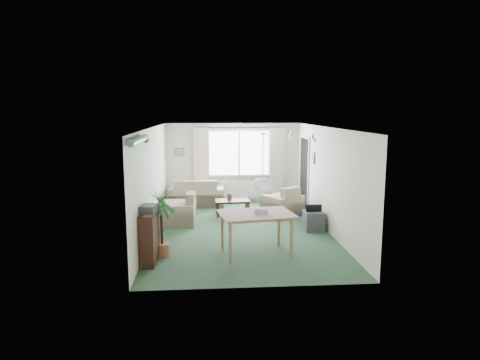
{
  "coord_description": "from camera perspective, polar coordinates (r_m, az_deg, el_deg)",
  "views": [
    {
      "loc": [
        -0.77,
        -9.63,
        2.78
      ],
      "look_at": [
        0.0,
        0.3,
        1.15
      ],
      "focal_mm": 32.0,
      "sensor_mm": 36.0,
      "label": 1
    }
  ],
  "objects": [
    {
      "name": "sofa",
      "position": [
        12.62,
        -5.85,
        -1.65
      ],
      "size": [
        1.59,
        0.86,
        0.79
      ],
      "primitive_type": "cube",
      "rotation": [
        0.0,
        0.0,
        3.13
      ],
      "color": "beige",
      "rests_on": "ground"
    },
    {
      "name": "pendant_lamp",
      "position": [
        7.51,
        3.05,
        -0.69
      ],
      "size": [
        0.36,
        0.36,
        0.36
      ],
      "primitive_type": "sphere",
      "color": "white"
    },
    {
      "name": "pet_bed",
      "position": [
        11.72,
        7.63,
        -4.25
      ],
      "size": [
        0.56,
        0.56,
        0.1
      ],
      "primitive_type": "cylinder",
      "rotation": [
        0.0,
        0.0,
        -0.08
      ],
      "color": "navy",
      "rests_on": "ground"
    },
    {
      "name": "window",
      "position": [
        12.96,
        -0.12,
        3.63
      ],
      "size": [
        1.8,
        0.03,
        1.3
      ],
      "primitive_type": "cube",
      "color": "white"
    },
    {
      "name": "armchair_corner",
      "position": [
        11.52,
        5.65,
        -2.71
      ],
      "size": [
        1.19,
        1.17,
        0.78
      ],
      "primitive_type": "cube",
      "rotation": [
        0.0,
        0.0,
        3.71
      ],
      "color": "beige",
      "rests_on": "ground"
    },
    {
      "name": "tinsel_garland",
      "position": [
        7.44,
        -13.38,
        5.19
      ],
      "size": [
        1.6,
        1.6,
        0.12
      ],
      "primitive_type": "cylinder",
      "color": "#196626"
    },
    {
      "name": "dining_table",
      "position": [
        8.36,
        2.14,
        -7.25
      ],
      "size": [
        1.41,
        1.05,
        0.8
      ],
      "primitive_type": "cube",
      "rotation": [
        0.0,
        0.0,
        0.16
      ],
      "color": "tan",
      "rests_on": "ground"
    },
    {
      "name": "curtain_rod",
      "position": [
        12.83,
        -0.09,
        7.01
      ],
      "size": [
        2.6,
        0.03,
        0.03
      ],
      "primitive_type": "cube",
      "color": "black"
    },
    {
      "name": "bookshelf",
      "position": [
        8.08,
        -11.96,
        -7.51
      ],
      "size": [
        0.29,
        0.78,
        0.95
      ],
      "primitive_type": "cube",
      "rotation": [
        0.0,
        0.0,
        -0.04
      ],
      "color": "black",
      "rests_on": "ground"
    },
    {
      "name": "bauble_cluster_b",
      "position": [
        9.65,
        9.85,
        5.83
      ],
      "size": [
        0.2,
        0.2,
        0.2
      ],
      "primitive_type": "sphere",
      "color": "silver"
    },
    {
      "name": "ground",
      "position": [
        10.06,
        0.13,
        -6.76
      ],
      "size": [
        6.5,
        6.5,
        0.0
      ],
      "primitive_type": "plane",
      "color": "#2A472F"
    },
    {
      "name": "bauble_cluster_a",
      "position": [
        10.75,
        6.72,
        6.24
      ],
      "size": [
        0.2,
        0.2,
        0.2
      ],
      "primitive_type": "sphere",
      "color": "silver"
    },
    {
      "name": "tv_cube",
      "position": [
        10.2,
        9.77,
        -5.38
      ],
      "size": [
        0.44,
        0.49,
        0.44
      ],
      "primitive_type": "cube",
      "rotation": [
        0.0,
        0.0,
        0.0
      ],
      "color": "#343338",
      "rests_on": "ground"
    },
    {
      "name": "hifi_box",
      "position": [
        7.94,
        -12.14,
        -3.77
      ],
      "size": [
        0.34,
        0.4,
        0.14
      ],
      "primitive_type": "cube",
      "rotation": [
        0.0,
        0.0,
        -0.2
      ],
      "color": "#333338",
      "rests_on": "bookshelf"
    },
    {
      "name": "doorway",
      "position": [
        12.28,
        8.59,
        0.85
      ],
      "size": [
        0.03,
        0.95,
        2.0
      ],
      "primitive_type": "cube",
      "color": "black"
    },
    {
      "name": "coffee_table",
      "position": [
        11.47,
        -1.03,
        -3.69
      ],
      "size": [
        0.93,
        0.55,
        0.41
      ],
      "primitive_type": "cube",
      "rotation": [
        0.0,
        0.0,
        0.06
      ],
      "color": "black",
      "rests_on": "ground"
    },
    {
      "name": "wall_picture_right",
      "position": [
        11.24,
        9.77,
        2.88
      ],
      "size": [
        0.03,
        0.24,
        0.3
      ],
      "primitive_type": "cube",
      "color": "brown"
    },
    {
      "name": "wall_picture_back",
      "position": [
        12.95,
        -8.1,
        3.75
      ],
      "size": [
        0.28,
        0.03,
        0.22
      ],
      "primitive_type": "cube",
      "color": "brown"
    },
    {
      "name": "radiator",
      "position": [
        13.08,
        -0.1,
        -1.19
      ],
      "size": [
        1.2,
        0.1,
        0.55
      ],
      "primitive_type": "cube",
      "color": "white"
    },
    {
      "name": "houseplant",
      "position": [
        8.3,
        -10.42,
        -5.59
      ],
      "size": [
        0.74,
        0.74,
        1.34
      ],
      "primitive_type": "cylinder",
      "rotation": [
        0.0,
        0.0,
        -0.36
      ],
      "color": "#1F5C2F",
      "rests_on": "ground"
    },
    {
      "name": "curtain_right",
      "position": [
        13.03,
        4.97,
        2.6
      ],
      "size": [
        0.45,
        0.08,
        2.0
      ],
      "primitive_type": "cube",
      "color": "beige"
    },
    {
      "name": "curtain_left",
      "position": [
        12.85,
        -5.21,
        2.51
      ],
      "size": [
        0.45,
        0.08,
        2.0
      ],
      "primitive_type": "cube",
      "color": "beige"
    },
    {
      "name": "armchair_left",
      "position": [
        10.64,
        -8.27,
        -3.77
      ],
      "size": [
        0.88,
        0.92,
        0.78
      ],
      "primitive_type": "cube",
      "rotation": [
        0.0,
        0.0,
        -1.62
      ],
      "color": "beige",
      "rests_on": "ground"
    },
    {
      "name": "photo_frame",
      "position": [
        11.44,
        -1.42,
        -2.27
      ],
      "size": [
        0.12,
        0.04,
        0.16
      ],
      "primitive_type": "cube",
      "rotation": [
        0.0,
        0.0,
        -0.16
      ],
      "color": "#4C2F27",
      "rests_on": "coffee_table"
    },
    {
      "name": "gift_box",
      "position": [
        8.22,
        2.86,
        -4.2
      ],
      "size": [
        0.29,
        0.24,
        0.12
      ],
      "primitive_type": "cube",
      "rotation": [
        0.0,
        0.0,
        -0.26
      ],
      "color": "#B7B6C1",
      "rests_on": "dining_table"
    }
  ]
}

